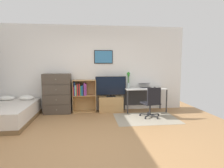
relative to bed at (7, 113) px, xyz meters
name	(u,v)px	position (x,y,z in m)	size (l,w,h in m)	color
ground_plane	(91,140)	(2.15, -1.41, -0.23)	(7.20, 7.20, 0.00)	#A87A4C
wall_back_with_posters	(90,69)	(2.15, 1.02, 1.12)	(6.12, 0.09, 2.70)	white
area_rug	(146,118)	(3.67, -0.11, -0.23)	(1.70, 1.20, 0.01)	#9E937F
bed	(7,113)	(0.00, 0.00, 0.00)	(1.30, 1.94, 0.58)	brown
dresser	(57,94)	(1.16, 0.75, 0.37)	(0.81, 0.46, 1.21)	#4C4238
bookshelf	(82,93)	(1.91, 0.81, 0.37)	(0.72, 0.30, 1.00)	tan
tv_stand	(111,104)	(2.79, 0.76, 0.01)	(0.75, 0.41, 0.48)	tan
television	(111,87)	(2.79, 0.74, 0.57)	(0.95, 0.16, 0.64)	black
desk	(144,92)	(3.87, 0.75, 0.37)	(1.28, 0.58, 0.74)	silver
office_chair	(152,102)	(3.85, -0.07, 0.23)	(0.58, 0.57, 0.86)	#232326
laptop	(145,86)	(3.91, 0.80, 0.57)	(0.39, 0.42, 0.16)	#B7B7BC
computer_mouse	(154,87)	(4.19, 0.69, 0.53)	(0.06, 0.10, 0.03)	#262628
bamboo_vase	(128,79)	(3.37, 0.84, 0.77)	(0.11, 0.10, 0.51)	silver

